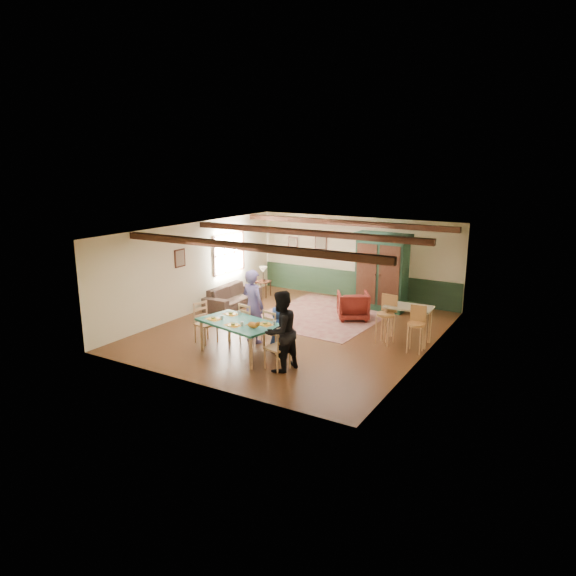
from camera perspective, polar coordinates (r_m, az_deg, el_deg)
The scene contains 35 objects.
floor at distance 13.87m, azimuth 0.84°, elevation -4.74°, with size 8.00×8.00×0.00m, color #462513.
wall_back at distance 17.02m, azimuth 7.59°, elevation 3.31°, with size 7.00×0.02×2.70m, color beige.
wall_left at distance 15.51m, azimuth -10.43°, elevation 2.18°, with size 0.02×8.00×2.70m, color beige.
wall_right at distance 12.20m, azimuth 15.27°, elevation -1.22°, with size 0.02×8.00×2.70m, color beige.
ceiling at distance 13.27m, azimuth 0.88°, elevation 6.39°, with size 7.00×8.00×0.02m, color white.
wainscot_back at distance 17.19m, azimuth 7.47°, elevation 0.35°, with size 6.95×0.03×0.90m, color #1B311E.
ceiling_beam_front at distance 11.36m, azimuth -4.92°, elevation 4.64°, with size 6.95×0.16×0.16m, color black.
ceiling_beam_mid at distance 13.62m, azimuth 1.72°, elevation 6.20°, with size 6.95×0.16×0.16m, color black.
ceiling_beam_back at distance 15.93m, azimuth 6.30°, elevation 7.22°, with size 6.95×0.16×0.16m, color black.
window_left at distance 16.75m, azimuth -6.57°, elevation 3.87°, with size 0.06×1.60×1.30m, color white, non-canonical shape.
picture_left_wall at distance 14.98m, azimuth -11.92°, elevation 3.27°, with size 0.04×0.42×0.52m, color tan, non-canonical shape.
picture_back_a at distance 17.46m, azimuth 3.67°, elevation 5.17°, with size 0.45×0.04×0.55m, color tan, non-canonical shape.
picture_back_b at distance 18.01m, azimuth 0.53°, elevation 4.97°, with size 0.38×0.04×0.48m, color tan, non-canonical shape.
dining_table at distance 12.10m, azimuth -5.44°, elevation -5.59°, with size 1.94×1.08×0.81m, color #216A59, non-canonical shape.
dining_chair_far_left at distance 12.86m, azimuth -4.16°, elevation -3.88°, with size 0.45×0.47×1.02m, color tan, non-canonical shape.
dining_chair_far_right at distance 12.28m, azimuth -1.40°, elevation -4.72°, with size 0.45×0.47×1.02m, color tan, non-canonical shape.
dining_chair_end_left at distance 12.97m, azimuth -9.11°, elevation -3.86°, with size 0.45×0.47×1.02m, color tan, non-canonical shape.
dining_chair_end_right at distance 11.22m, azimuth -1.21°, elevation -6.53°, with size 0.45×0.47×1.02m, color tan, non-canonical shape.
person_man at distance 12.80m, azimuth -3.91°, elevation -2.01°, with size 0.68×0.44×1.86m, color #7262A8.
person_woman at distance 11.02m, azimuth -0.81°, elevation -4.82°, with size 0.86×0.67×1.78m, color black.
person_child at distance 12.33m, azimuth -1.12°, elevation -4.49°, with size 0.53×0.34×1.08m, color #294BA4.
cat at distance 11.46m, azimuth -3.92°, elevation -4.04°, with size 0.39×0.15×0.19m, color orange, non-canonical shape.
place_setting_near_left at distance 12.23m, azimuth -8.29°, elevation -3.21°, with size 0.43×0.32×0.11m, color gold, non-canonical shape.
place_setting_near_center at distance 11.71m, azimuth -6.12°, elevation -3.91°, with size 0.43×0.32×0.11m, color gold, non-canonical shape.
place_setting_far_left at distance 12.55m, azimuth -6.38°, elevation -2.70°, with size 0.43×0.32×0.11m, color gold, non-canonical shape.
place_setting_far_right at distance 11.72m, azimuth -2.57°, elevation -3.83°, with size 0.43×0.32×0.11m, color gold, non-canonical shape.
area_rug at distance 15.29m, azimuth 3.99°, elevation -2.98°, with size 3.32×3.94×0.01m, color tan.
armoire at distance 15.83m, azimuth 10.37°, elevation 1.79°, with size 1.67×0.67×2.36m, color black.
armchair at distance 14.87m, azimuth 7.24°, elevation -1.95°, with size 0.86×0.88×0.80m, color #49100E.
sofa at distance 16.24m, azimuth -6.13°, elevation -0.88°, with size 2.18×0.85×0.64m, color #3B2C24.
end_table at distance 17.29m, azimuth -2.76°, elevation -0.08°, with size 0.44×0.44×0.54m, color black, non-canonical shape.
table_lamp at distance 17.18m, azimuth -2.78°, elevation 1.58°, with size 0.27×0.27×0.49m, color beige, non-canonical shape.
counter_table at distance 13.16m, azimuth 13.15°, elevation -3.97°, with size 1.14×0.67×0.95m, color #C2B996, non-canonical shape.
bar_stool_left at distance 12.92m, azimuth 10.75°, elevation -3.52°, with size 0.44×0.48×1.23m, color #B37E45, non-canonical shape.
bar_stool_right at distance 12.52m, azimuth 14.00°, elevation -4.52°, with size 0.40×0.44×1.12m, color #B37E45, non-canonical shape.
Camera 1 is at (6.54, -11.42, 4.40)m, focal length 32.00 mm.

